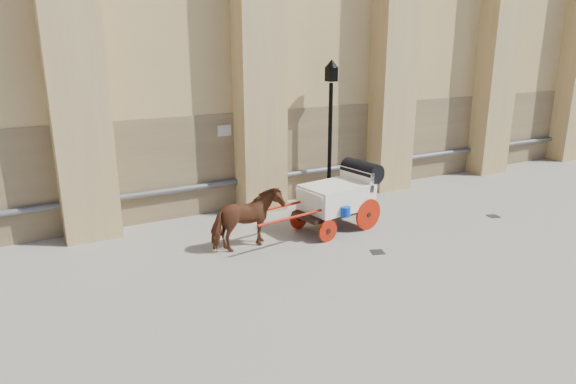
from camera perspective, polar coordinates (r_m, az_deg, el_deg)
ground at (r=13.69m, az=7.42°, el=-5.38°), size 90.00×90.00×0.00m
horse at (r=12.85m, az=-4.57°, el=-3.11°), size 1.90×1.01×1.54m
carriage at (r=14.29m, az=5.85°, el=-0.24°), size 4.24×1.68×1.81m
street_lamp at (r=16.44m, az=4.71°, el=7.16°), size 0.42×0.42×4.52m
drain_grate_near at (r=13.05m, az=9.91°, el=-6.58°), size 0.41×0.41×0.01m
drain_grate_far at (r=16.59m, az=21.84°, el=-2.51°), size 0.39×0.39×0.01m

